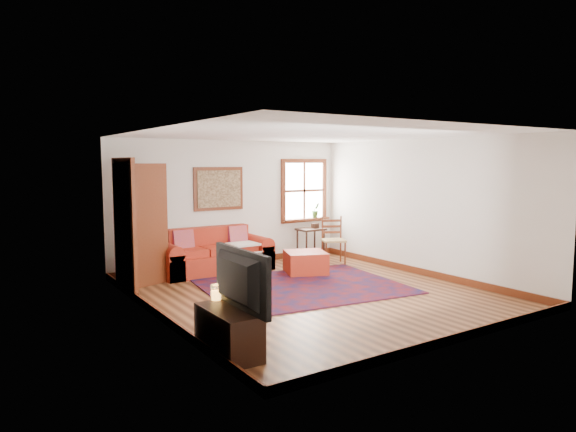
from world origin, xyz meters
TOP-DOWN VIEW (x-y plane):
  - ground at (0.00, 0.00)m, footprint 5.50×5.50m
  - room_envelope at (0.00, 0.02)m, footprint 5.04×5.54m
  - window at (1.78, 2.70)m, footprint 1.18×0.20m
  - doorway at (-2.21, 1.78)m, footprint 0.89×1.08m
  - framed_artwork at (-0.30, 2.71)m, footprint 1.05×0.07m
  - persian_rug at (0.12, 0.42)m, footprint 3.47×2.92m
  - red_leather_sofa at (-0.60, 2.34)m, footprint 2.12×0.88m
  - red_ottoman at (0.75, 1.25)m, footprint 0.93×0.93m
  - side_table at (1.65, 2.32)m, footprint 0.56×0.42m
  - ladder_back_chair at (1.79, 1.74)m, footprint 0.59×0.58m
  - media_cabinet at (-2.28, -1.62)m, footprint 0.41×0.91m
  - television at (-2.26, -1.67)m, footprint 0.15×1.13m
  - candle_hurricane at (-2.23, -1.21)m, footprint 0.12×0.12m

SIDE VIEW (x-z plane):
  - ground at x=0.00m, z-range 0.00..0.00m
  - persian_rug at x=0.12m, z-range 0.00..0.02m
  - red_ottoman at x=0.75m, z-range 0.00..0.41m
  - media_cabinet at x=-2.28m, z-range 0.00..0.50m
  - red_leather_sofa at x=-0.60m, z-range -0.14..0.69m
  - ladder_back_chair at x=1.79m, z-range 0.04..1.01m
  - side_table at x=1.65m, z-range 0.21..0.88m
  - candle_hurricane at x=-2.23m, z-range 0.49..0.67m
  - television at x=-2.26m, z-range 0.50..1.15m
  - doorway at x=-2.21m, z-range 0.00..2.14m
  - window at x=1.78m, z-range 0.62..2.00m
  - framed_artwork at x=-0.30m, z-range 1.13..1.98m
  - room_envelope at x=0.00m, z-range 0.39..2.91m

